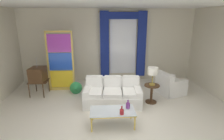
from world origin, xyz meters
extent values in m
plane|color=silver|center=(0.00, 0.00, 0.00)|extent=(16.00, 16.00, 0.00)
cube|color=beige|center=(0.00, 3.06, 1.50)|extent=(8.00, 0.12, 3.00)
cube|color=white|center=(0.00, 0.80, 3.02)|extent=(8.00, 7.60, 0.04)
cube|color=white|center=(0.62, 2.98, 1.55)|extent=(1.10, 0.02, 2.50)
cylinder|color=gold|center=(0.62, 2.90, 2.86)|extent=(2.00, 0.04, 0.04)
cube|color=navy|center=(-0.15, 2.88, 1.55)|extent=(0.36, 0.12, 2.70)
cube|color=navy|center=(1.39, 2.88, 1.55)|extent=(0.36, 0.12, 2.70)
cube|color=navy|center=(0.62, 2.88, 2.72)|extent=(1.80, 0.10, 0.28)
cube|color=white|center=(-0.01, 0.63, 0.19)|extent=(1.81, 1.05, 0.38)
cube|color=white|center=(0.03, 0.99, 0.39)|extent=(1.75, 0.35, 0.78)
cube|color=white|center=(0.77, 0.56, 0.28)|extent=(0.28, 0.87, 0.56)
cube|color=white|center=(-0.78, 0.70, 0.28)|extent=(0.28, 0.87, 0.56)
cube|color=white|center=(0.57, 0.52, 0.44)|extent=(0.60, 0.78, 0.12)
cube|color=white|center=(0.60, 0.84, 0.66)|extent=(0.52, 0.18, 0.40)
cube|color=white|center=(-0.01, 0.58, 0.44)|extent=(0.60, 0.78, 0.12)
cube|color=white|center=(0.02, 0.89, 0.66)|extent=(0.52, 0.18, 0.40)
cube|color=white|center=(-0.59, 0.63, 0.44)|extent=(0.60, 0.78, 0.12)
cube|color=white|center=(-0.56, 0.95, 0.66)|extent=(0.52, 0.18, 0.40)
cube|color=silver|center=(-0.10, -0.51, 0.40)|extent=(1.12, 0.60, 0.02)
cube|color=gold|center=(-0.10, -0.23, 0.38)|extent=(1.12, 0.04, 0.03)
cube|color=gold|center=(-0.10, -0.79, 0.38)|extent=(1.12, 0.04, 0.03)
cube|color=gold|center=(-0.64, -0.51, 0.38)|extent=(0.04, 0.60, 0.03)
cube|color=gold|center=(0.44, -0.51, 0.38)|extent=(0.04, 0.60, 0.03)
cylinder|color=gold|center=(-0.62, -0.25, 0.19)|extent=(0.04, 0.04, 0.38)
cylinder|color=gold|center=(0.42, -0.25, 0.19)|extent=(0.04, 0.04, 0.38)
cylinder|color=gold|center=(-0.62, -0.77, 0.19)|extent=(0.04, 0.04, 0.38)
cylinder|color=gold|center=(0.42, -0.77, 0.19)|extent=(0.04, 0.04, 0.38)
cylinder|color=maroon|center=(0.11, -0.71, 0.47)|extent=(0.10, 0.10, 0.12)
cylinder|color=maroon|center=(0.11, -0.71, 0.56)|extent=(0.04, 0.04, 0.05)
sphere|color=maroon|center=(0.11, -0.71, 0.60)|extent=(0.05, 0.05, 0.05)
cylinder|color=#753384|center=(0.30, -0.42, 0.48)|extent=(0.10, 0.10, 0.14)
cylinder|color=#753384|center=(0.30, -0.42, 0.57)|extent=(0.04, 0.04, 0.05)
sphere|color=#753384|center=(0.30, -0.42, 0.62)|extent=(0.05, 0.05, 0.05)
cube|color=#472D19|center=(-2.52, 1.59, 0.50)|extent=(0.62, 0.54, 0.03)
cylinder|color=#472D19|center=(-2.78, 1.33, 0.25)|extent=(0.04, 0.04, 0.50)
cylinder|color=#472D19|center=(-2.74, 1.88, 0.25)|extent=(0.04, 0.04, 0.50)
cylinder|color=#472D19|center=(-2.30, 1.29, 0.25)|extent=(0.04, 0.04, 0.50)
cylinder|color=#472D19|center=(-2.26, 1.85, 0.25)|extent=(0.04, 0.04, 0.50)
cube|color=#472D19|center=(-2.52, 1.59, 0.76)|extent=(0.52, 0.60, 0.48)
cube|color=black|center=(-2.75, 1.61, 0.78)|extent=(0.04, 0.39, 0.30)
cylinder|color=gold|center=(-2.76, 1.53, 0.59)|extent=(0.01, 0.04, 0.04)
cylinder|color=gold|center=(-2.75, 1.69, 0.59)|extent=(0.01, 0.04, 0.04)
cylinder|color=silver|center=(-2.52, 1.59, 1.18)|extent=(0.02, 0.13, 0.34)
cylinder|color=silver|center=(-2.52, 1.59, 1.18)|extent=(0.02, 0.13, 0.34)
cube|color=white|center=(2.17, 1.34, 0.20)|extent=(1.01, 1.01, 0.40)
cube|color=white|center=(2.17, 1.34, 0.45)|extent=(0.86, 0.86, 0.10)
cube|color=white|center=(1.86, 1.25, 0.40)|extent=(0.43, 0.82, 0.80)
cube|color=white|center=(2.07, 1.65, 0.29)|extent=(0.76, 0.39, 0.58)
cube|color=white|center=(2.26, 1.04, 0.29)|extent=(0.76, 0.39, 0.58)
cube|color=gold|center=(-2.25, 1.96, 1.10)|extent=(0.05, 0.05, 2.20)
cube|color=gold|center=(-1.35, 1.96, 1.10)|extent=(0.05, 0.05, 2.20)
cube|color=gold|center=(-1.80, 1.96, 2.17)|extent=(0.90, 0.05, 0.06)
cube|color=gold|center=(-1.80, 1.96, 0.05)|extent=(0.90, 0.05, 0.10)
cube|color=yellow|center=(-1.80, 1.96, 0.43)|extent=(0.82, 0.02, 0.64)
cube|color=#1E47B7|center=(-1.80, 1.96, 1.10)|extent=(0.82, 0.02, 0.64)
cube|color=purple|center=(-1.80, 1.96, 1.77)|extent=(0.82, 0.02, 0.64)
cylinder|color=beige|center=(-1.25, 1.63, 0.03)|extent=(0.16, 0.16, 0.06)
ellipsoid|color=#225FA4|center=(-1.25, 1.63, 0.14)|extent=(0.18, 0.32, 0.20)
sphere|color=#225FA4|center=(-1.25, 1.77, 0.25)|extent=(0.09, 0.09, 0.09)
cone|color=gold|center=(-1.25, 1.83, 0.25)|extent=(0.02, 0.04, 0.02)
cone|color=#2F964F|center=(-1.25, 1.45, 0.24)|extent=(0.44, 0.40, 0.50)
cylinder|color=#472D19|center=(1.25, 0.68, 0.58)|extent=(0.48, 0.48, 0.03)
cylinder|color=#472D19|center=(1.25, 0.68, 0.29)|extent=(0.08, 0.08, 0.55)
cylinder|color=#472D19|center=(1.25, 0.68, 0.01)|extent=(0.36, 0.36, 0.03)
cylinder|color=#B29338|center=(1.25, 0.68, 0.61)|extent=(0.18, 0.18, 0.04)
cylinder|color=#B29338|center=(1.25, 0.68, 0.81)|extent=(0.03, 0.03, 0.36)
cylinder|color=white|center=(1.25, 0.68, 1.05)|extent=(0.32, 0.32, 0.22)
camera|label=1|loc=(-0.42, -4.54, 2.63)|focal=28.96mm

